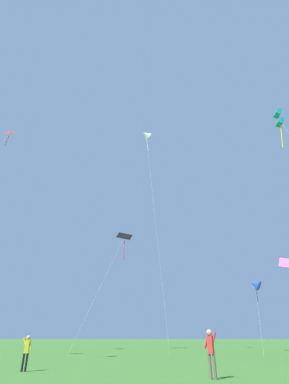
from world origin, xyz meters
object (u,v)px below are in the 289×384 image
Objects in this scene: kite_teal_box at (279,119)px; person_far_back at (27,349)px; kite_blue_delta at (255,284)px; kite_white_distant at (146,135)px; kite_red_high at (4,141)px; person_foreground_watcher at (211,349)px; kite_black_large at (124,241)px.

kite_teal_box is 28.37m from person_far_back.
kite_teal_box is at bearing -89.30° from kite_blue_delta.
kite_teal_box is at bearing -39.20° from kite_white_distant.
kite_red_high is at bearing 168.10° from kite_teal_box.
person_foreground_watcher is at bearing -113.97° from kite_blue_delta.
kite_white_distant is at bearing -61.32° from kite_black_large.
kite_blue_delta is 6.36× the size of person_far_back.
person_far_back is (-5.79, -17.40, -26.49)m from kite_white_distant.
kite_blue_delta is 28.65m from person_far_back.
person_far_back is at bearing -47.52° from kite_red_high.
kite_red_high is at bearing -166.41° from kite_blue_delta.
kite_blue_delta reaches higher than person_foreground_watcher.
kite_white_distant reaches higher than person_foreground_watcher.
kite_white_distant is 15.75× the size of person_foreground_watcher.
kite_black_large reaches higher than person_foreground_watcher.
kite_black_large reaches higher than person_far_back.
kite_teal_box is 31.89m from kite_red_high.
person_foreground_watcher is 1.14× the size of person_far_back.
kite_blue_delta is at bearing 13.59° from kite_red_high.
kite_blue_delta is at bearing 13.47° from kite_white_distant.
kite_white_distant is (3.30, -6.03, 13.93)m from kite_black_large.
kite_red_high reaches higher than person_foreground_watcher.
kite_teal_box reaches higher than kite_black_large.
kite_red_high is (-30.93, -7.47, 16.25)m from kite_blue_delta.
kite_black_large is 8.44× the size of person_foreground_watcher.
kite_blue_delta is at bearing -9.90° from kite_black_large.
kite_red_high is 34.24m from person_foreground_watcher.
kite_teal_box is 0.86× the size of kite_red_high.
kite_red_high reaches higher than kite_teal_box.
kite_red_high is at bearing -144.43° from kite_black_large.
kite_blue_delta is 19.58m from kite_teal_box.
person_foreground_watcher is (-10.33, -23.24, -6.11)m from kite_blue_delta.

